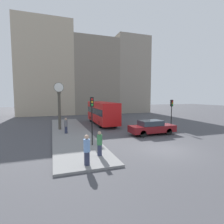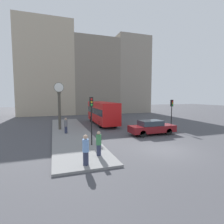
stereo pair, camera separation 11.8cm
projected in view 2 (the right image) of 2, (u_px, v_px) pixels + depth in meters
The scene contains 11 objects.
ground_plane at pixel (165, 150), 12.87m from camera, with size 120.00×120.00×0.00m, color #47474C.
sidewalk_corner at pixel (71, 132), 18.83m from camera, with size 3.79×20.69×0.14m, color gray.
building_row at pixel (87, 73), 38.61m from camera, with size 28.87×5.00×19.20m.
sedan_car at pixel (152, 127), 17.83m from camera, with size 4.75×1.73×1.48m.
bus_distant at pixel (102, 112), 24.32m from camera, with size 2.34×8.64×3.10m.
traffic_light_near at pixel (91, 111), 13.36m from camera, with size 0.26×0.24×3.73m.
traffic_light_far at pixel (172, 108), 20.10m from camera, with size 0.26×0.24×3.52m.
street_clock at pixel (59, 106), 19.80m from camera, with size 1.08×0.40×5.32m.
pedestrian_green_hoodie at pixel (99, 143), 11.16m from camera, with size 0.34×0.34×1.58m.
pedestrian_blue_stripe at pixel (86, 150), 9.59m from camera, with size 0.36×0.36×1.70m.
pedestrian_grey_jacket at pixel (66, 126), 17.85m from camera, with size 0.34×0.34×1.59m.
Camera 2 is at (-7.70, -10.66, 3.94)m, focal length 28.00 mm.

